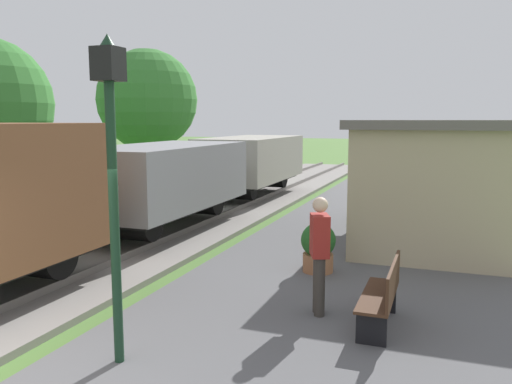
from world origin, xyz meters
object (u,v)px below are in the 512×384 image
object	(u,v)px
station_hut	(437,180)
person_waiting	(319,251)
bench_near_hut	(384,294)
freight_train	(152,181)
bench_down_platform	(421,192)
potted_planter	(318,247)
tree_field_left	(147,100)
lamp_post_near	(111,141)

from	to	relation	value
station_hut	person_waiting	bearing A→B (deg)	-104.55
bench_near_hut	freight_train	bearing A→B (deg)	144.57
freight_train	station_hut	world-z (taller)	station_hut
bench_down_platform	person_waiting	world-z (taller)	person_waiting
person_waiting	bench_down_platform	bearing A→B (deg)	-117.10
bench_near_hut	bench_down_platform	distance (m)	10.48
potted_planter	station_hut	bearing A→B (deg)	61.26
bench_near_hut	potted_planter	distance (m)	2.67
bench_near_hut	person_waiting	xyz separation A→B (m)	(-0.93, 0.20, 0.46)
station_hut	potted_planter	world-z (taller)	station_hut
bench_near_hut	tree_field_left	size ratio (longest dim) A/B	0.25
freight_train	lamp_post_near	world-z (taller)	lamp_post_near
lamp_post_near	tree_field_left	xyz separation A→B (m)	(-8.95, 15.14, 1.10)
bench_near_hut	person_waiting	world-z (taller)	person_waiting
bench_down_platform	person_waiting	bearing A→B (deg)	-95.18
bench_near_hut	bench_down_platform	world-z (taller)	same
tree_field_left	potted_planter	bearing A→B (deg)	-46.47
person_waiting	potted_planter	world-z (taller)	person_waiting
person_waiting	lamp_post_near	xyz separation A→B (m)	(-1.83, -2.26, 1.62)
station_hut	bench_down_platform	world-z (taller)	station_hut
freight_train	tree_field_left	world-z (taller)	tree_field_left
freight_train	bench_near_hut	size ratio (longest dim) A/B	12.93
bench_down_platform	bench_near_hut	bearing A→B (deg)	-90.00
lamp_post_near	tree_field_left	bearing A→B (deg)	120.60
bench_near_hut	person_waiting	size ratio (longest dim) A/B	0.88
person_waiting	bench_near_hut	bearing A→B (deg)	146.21
bench_down_platform	potted_planter	xyz separation A→B (m)	(-1.43, -8.22, 0.00)
person_waiting	tree_field_left	bearing A→B (deg)	-71.99
person_waiting	lamp_post_near	distance (m)	3.32
person_waiting	tree_field_left	world-z (taller)	tree_field_left
person_waiting	lamp_post_near	world-z (taller)	lamp_post_near
bench_near_hut	bench_down_platform	bearing A→B (deg)	90.00
bench_near_hut	person_waiting	bearing A→B (deg)	168.13
bench_near_hut	tree_field_left	world-z (taller)	tree_field_left
station_hut	person_waiting	size ratio (longest dim) A/B	3.39
freight_train	lamp_post_near	distance (m)	7.52
freight_train	bench_down_platform	world-z (taller)	freight_train
person_waiting	tree_field_left	distance (m)	17.01
bench_near_hut	lamp_post_near	bearing A→B (deg)	-143.27
bench_down_platform	potted_planter	bearing A→B (deg)	-99.87
bench_down_platform	lamp_post_near	distance (m)	13.00
freight_train	bench_down_platform	distance (m)	8.72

